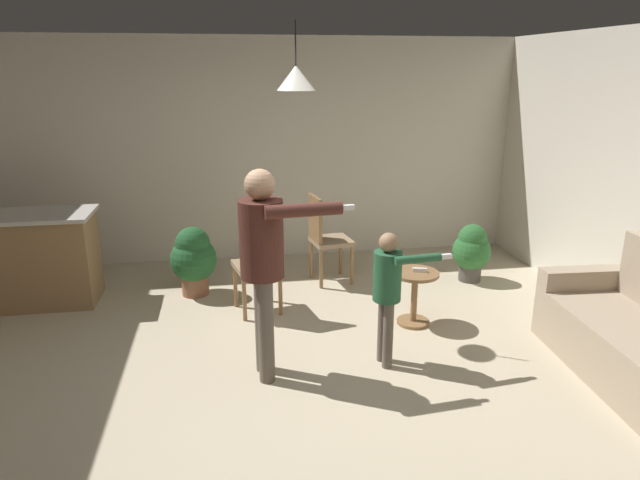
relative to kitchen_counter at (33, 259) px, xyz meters
The scene contains 12 objects.
ground 3.21m from the kitchen_counter, 39.44° to the right, with size 7.68×7.68×0.00m, color beige.
wall_back 2.86m from the kitchen_counter, 25.80° to the left, with size 6.40×0.10×2.70m, color silver.
kitchen_counter is the anchor object (origin of this frame).
side_table_by_couch 3.83m from the kitchen_counter, 16.78° to the right, with size 0.44×0.44×0.52m.
person_adult 2.93m from the kitchen_counter, 39.17° to the right, with size 0.83×0.48×1.65m.
person_child 3.68m from the kitchen_counter, 29.32° to the right, with size 0.60×0.32×1.12m.
dining_chair_by_counter 3.03m from the kitchen_counter, ahead, with size 0.48×0.48×1.00m.
dining_chair_near_wall 2.34m from the kitchen_counter, 15.99° to the right, with size 0.50×0.50×1.00m.
potted_plant_corner 4.67m from the kitchen_counter, ahead, with size 0.43×0.43×0.66m.
potted_plant_by_wall 1.59m from the kitchen_counter, ahead, with size 0.49×0.49×0.75m.
spare_remote_on_table 3.87m from the kitchen_counter, 16.62° to the right, with size 0.04×0.13×0.04m, color white.
ceiling_light_pendant 3.29m from the kitchen_counter, 20.97° to the right, with size 0.32×0.32×0.55m.
Camera 1 is at (-0.45, -3.76, 2.33)m, focal length 31.53 mm.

